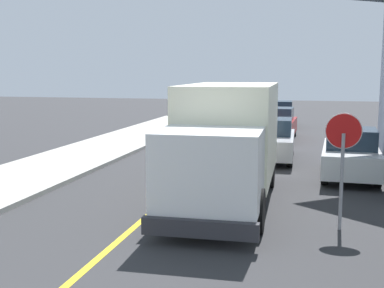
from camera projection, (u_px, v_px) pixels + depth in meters
The scene contains 7 objects.
centre_line_yellow at pixel (166, 199), 13.93m from camera, with size 0.16×56.00×0.01m, color gold.
box_truck at pixel (227, 138), 13.53m from camera, with size 2.59×7.24×3.20m.
parked_car_near at pixel (271, 140), 20.15m from camera, with size 1.91×4.45×1.67m.
parked_car_mid at pixel (277, 124), 26.20m from camera, with size 1.95×4.46×1.67m.
parked_car_far at pixel (279, 115), 32.20m from camera, with size 1.93×4.45×1.67m.
parked_van_across at pixel (351, 154), 16.77m from camera, with size 2.00×4.48×1.67m.
stop_sign at pixel (343, 149), 11.05m from camera, with size 0.80×0.10×2.65m.
Camera 1 is at (3.92, -3.00, 3.55)m, focal length 46.54 mm.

